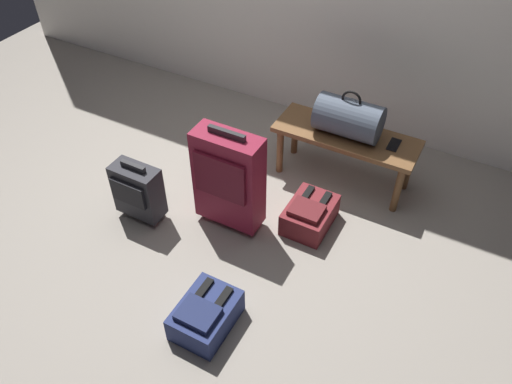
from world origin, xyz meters
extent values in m
plane|color=gray|center=(0.00, 0.00, 0.00)|extent=(6.60, 6.60, 0.00)
cube|color=brown|center=(0.69, 0.86, 0.39)|extent=(1.00, 0.36, 0.04)
cylinder|color=brown|center=(0.25, 0.73, 0.19)|extent=(0.05, 0.05, 0.37)
cylinder|color=brown|center=(1.13, 0.73, 0.19)|extent=(0.05, 0.05, 0.37)
cylinder|color=brown|center=(0.25, 0.99, 0.19)|extent=(0.05, 0.05, 0.37)
cylinder|color=brown|center=(1.13, 0.99, 0.19)|extent=(0.05, 0.05, 0.37)
cylinder|color=#475160|center=(0.69, 0.86, 0.54)|extent=(0.44, 0.26, 0.26)
torus|color=black|center=(0.69, 0.86, 0.68)|extent=(0.14, 0.02, 0.14)
cube|color=black|center=(1.01, 0.89, 0.41)|extent=(0.07, 0.14, 0.01)
cube|color=black|center=(1.01, 0.89, 0.42)|extent=(0.06, 0.13, 0.00)
cube|color=maroon|center=(0.20, 0.10, 0.38)|extent=(0.44, 0.19, 0.66)
cube|color=#500E1C|center=(0.20, 0.00, 0.46)|extent=(0.35, 0.02, 0.30)
cube|color=#262628|center=(0.20, 0.10, 0.73)|extent=(0.25, 0.03, 0.04)
cylinder|color=black|center=(0.04, 0.17, 0.03)|extent=(0.02, 0.05, 0.05)
cylinder|color=black|center=(0.35, 0.17, 0.03)|extent=(0.02, 0.05, 0.05)
cube|color=black|center=(-0.36, -0.14, 0.23)|extent=(0.32, 0.16, 0.37)
cube|color=black|center=(-0.36, -0.23, 0.28)|extent=(0.26, 0.02, 0.17)
cube|color=#262628|center=(-0.36, -0.14, 0.44)|extent=(0.18, 0.03, 0.04)
cylinder|color=black|center=(-0.47, -0.08, 0.03)|extent=(0.02, 0.05, 0.05)
cylinder|color=black|center=(-0.25, -0.08, 0.03)|extent=(0.02, 0.05, 0.05)
cube|color=navy|center=(0.48, -0.65, 0.09)|extent=(0.28, 0.38, 0.17)
cube|color=#182045|center=(0.48, -0.72, 0.19)|extent=(0.21, 0.17, 0.04)
cube|color=black|center=(0.42, -0.58, 0.18)|extent=(0.04, 0.19, 0.02)
cube|color=black|center=(0.55, -0.58, 0.18)|extent=(0.04, 0.19, 0.02)
cube|color=maroon|center=(0.67, 0.33, 0.09)|extent=(0.28, 0.38, 0.17)
cube|color=#55181C|center=(0.67, 0.27, 0.19)|extent=(0.21, 0.17, 0.04)
cube|color=black|center=(0.61, 0.40, 0.18)|extent=(0.04, 0.19, 0.02)
cube|color=black|center=(0.73, 0.40, 0.18)|extent=(0.04, 0.19, 0.02)
camera|label=1|loc=(1.47, -1.91, 2.47)|focal=35.42mm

